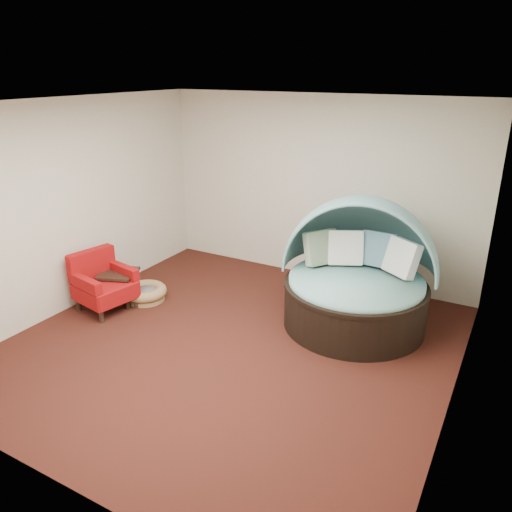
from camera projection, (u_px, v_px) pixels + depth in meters
The scene contains 10 objects.
floor at pixel (231, 344), 6.04m from camera, with size 5.00×5.00×0.00m, color #421A12.
wall_back at pixel (316, 189), 7.58m from camera, with size 5.00×5.00×0.00m, color beige.
wall_front at pixel (40, 334), 3.50m from camera, with size 5.00×5.00×0.00m, color beige.
wall_left at pixel (71, 206), 6.67m from camera, with size 5.00×5.00×0.00m, color beige.
wall_right at pixel (469, 279), 4.40m from camera, with size 5.00×5.00×0.00m, color beige.
ceiling at pixel (226, 104), 5.04m from camera, with size 5.00×5.00×0.00m, color white.
canopy_daybed at pixel (358, 267), 6.32m from camera, with size 2.19×2.14×1.66m.
pet_basket at pixel (145, 293), 7.15m from camera, with size 0.80×0.80×0.21m.
red_armchair at pixel (103, 283), 6.82m from camera, with size 0.81×0.81×0.81m.
side_table at pixel (119, 283), 7.03m from camera, with size 0.62×0.62×0.46m.
Camera 1 is at (2.82, -4.45, 3.16)m, focal length 35.00 mm.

